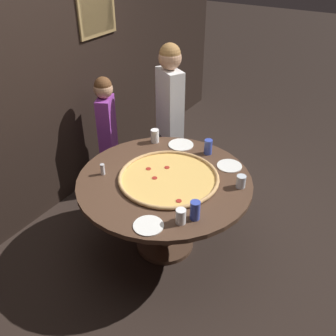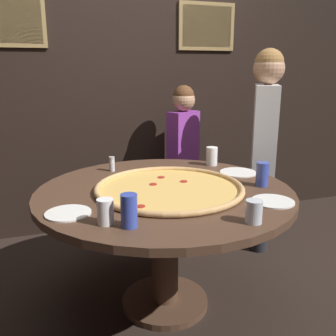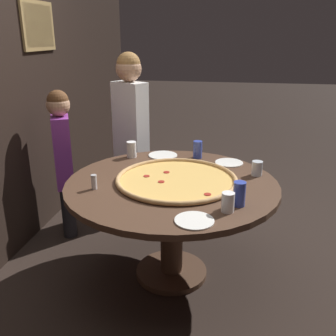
# 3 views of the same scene
# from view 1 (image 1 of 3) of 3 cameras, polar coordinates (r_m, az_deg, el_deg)

# --- Properties ---
(ground_plane) EXTENTS (24.00, 24.00, 0.00)m
(ground_plane) POSITION_cam_1_polar(r_m,az_deg,el_deg) (3.55, -0.49, -11.51)
(ground_plane) COLOR black
(back_wall) EXTENTS (6.40, 0.08, 2.60)m
(back_wall) POSITION_cam_1_polar(r_m,az_deg,el_deg) (3.62, -18.97, 12.22)
(back_wall) COLOR black
(back_wall) RESTS_ON ground_plane
(dining_table) EXTENTS (1.44, 1.44, 0.74)m
(dining_table) POSITION_cam_1_polar(r_m,az_deg,el_deg) (3.16, -0.54, -3.84)
(dining_table) COLOR #4C3323
(dining_table) RESTS_ON ground_plane
(giant_pizza) EXTENTS (0.83, 0.83, 0.03)m
(giant_pizza) POSITION_cam_1_polar(r_m,az_deg,el_deg) (3.06, 0.10, -1.46)
(giant_pizza) COLOR #EAB75B
(giant_pizza) RESTS_ON dining_table
(drink_cup_by_shaker) EXTENTS (0.07, 0.07, 0.11)m
(drink_cup_by_shaker) POSITION_cam_1_polar(r_m,az_deg,el_deg) (2.61, 1.97, -7.37)
(drink_cup_by_shaker) COLOR white
(drink_cup_by_shaker) RESTS_ON dining_table
(drink_cup_front_edge) EXTENTS (0.07, 0.07, 0.14)m
(drink_cup_front_edge) POSITION_cam_1_polar(r_m,az_deg,el_deg) (3.40, 6.14, 3.22)
(drink_cup_front_edge) COLOR #384CB7
(drink_cup_front_edge) RESTS_ON dining_table
(drink_cup_far_left) EXTENTS (0.07, 0.07, 0.15)m
(drink_cup_far_left) POSITION_cam_1_polar(r_m,az_deg,el_deg) (2.64, 4.15, -6.45)
(drink_cup_far_left) COLOR #384CB7
(drink_cup_far_left) RESTS_ON dining_table
(drink_cup_near_right) EXTENTS (0.08, 0.08, 0.10)m
(drink_cup_near_right) POSITION_cam_1_polar(r_m,az_deg,el_deg) (3.01, 11.05, -2.03)
(drink_cup_near_right) COLOR silver
(drink_cup_near_right) RESTS_ON dining_table
(drink_cup_near_left) EXTENTS (0.08, 0.08, 0.13)m
(drink_cup_near_left) POSITION_cam_1_polar(r_m,az_deg,el_deg) (3.57, -2.02, 4.91)
(drink_cup_near_left) COLOR white
(drink_cup_near_left) RESTS_ON dining_table
(white_plate_right_side) EXTENTS (0.22, 0.22, 0.01)m
(white_plate_right_side) POSITION_cam_1_polar(r_m,az_deg,el_deg) (3.27, 9.34, 0.33)
(white_plate_right_side) COLOR white
(white_plate_right_side) RESTS_ON dining_table
(white_plate_beside_cup) EXTENTS (0.22, 0.22, 0.01)m
(white_plate_beside_cup) POSITION_cam_1_polar(r_m,az_deg,el_deg) (2.62, -3.00, -8.75)
(white_plate_beside_cup) COLOR white
(white_plate_beside_cup) RESTS_ON dining_table
(white_plate_far_back) EXTENTS (0.24, 0.24, 0.01)m
(white_plate_far_back) POSITION_cam_1_polar(r_m,az_deg,el_deg) (3.55, 1.98, 3.57)
(white_plate_far_back) COLOR white
(white_plate_far_back) RESTS_ON dining_table
(condiment_shaker) EXTENTS (0.04, 0.04, 0.10)m
(condiment_shaker) POSITION_cam_1_polar(r_m,az_deg,el_deg) (3.15, -9.94, -0.18)
(condiment_shaker) COLOR silver
(condiment_shaker) RESTS_ON dining_table
(diner_far_right) EXTENTS (0.33, 0.24, 1.27)m
(diner_far_right) POSITION_cam_1_polar(r_m,az_deg,el_deg) (3.96, -9.26, 6.04)
(diner_far_right) COLOR #232328
(diner_far_right) RESTS_ON ground_plane
(diner_side_left) EXTENTS (0.31, 0.40, 1.54)m
(diner_side_left) POSITION_cam_1_polar(r_m,az_deg,el_deg) (4.00, 0.28, 9.25)
(diner_side_left) COLOR #232328
(diner_side_left) RESTS_ON ground_plane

